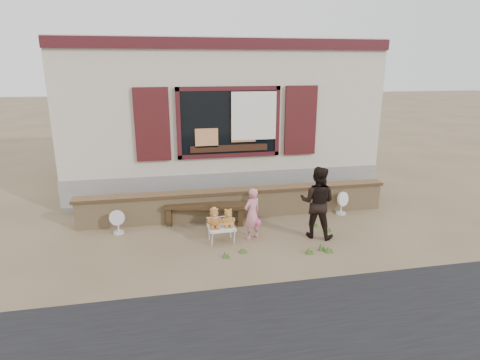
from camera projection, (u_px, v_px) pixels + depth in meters
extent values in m
plane|color=brown|center=(246.00, 234.00, 8.33)|extent=(80.00, 80.00, 0.00)
cube|color=#BDB199|center=(214.00, 99.00, 11.90)|extent=(8.00, 5.00, 3.20)
cube|color=gray|center=(215.00, 164.00, 12.46)|extent=(8.04, 5.04, 0.80)
cube|color=black|center=(229.00, 122.00, 9.61)|extent=(2.30, 0.04, 1.50)
cube|color=#401217|center=(229.00, 88.00, 9.37)|extent=(2.50, 0.08, 0.10)
cube|color=#401217|center=(229.00, 155.00, 9.82)|extent=(2.50, 0.08, 0.10)
cube|color=#401217|center=(178.00, 124.00, 9.37)|extent=(0.10, 0.08, 1.70)
cube|color=#401217|center=(277.00, 121.00, 9.82)|extent=(0.10, 0.08, 1.70)
cube|color=#37110F|center=(152.00, 125.00, 9.25)|extent=(0.80, 0.07, 1.70)
cube|color=#37110F|center=(301.00, 121.00, 9.92)|extent=(0.80, 0.07, 1.70)
cube|color=white|center=(254.00, 116.00, 9.62)|extent=(1.10, 0.02, 1.15)
cube|color=#401217|center=(228.00, 43.00, 9.12)|extent=(8.00, 0.12, 0.25)
cube|color=black|center=(229.00, 148.00, 9.76)|extent=(1.90, 0.06, 0.16)
cube|color=tan|center=(207.00, 138.00, 9.58)|extent=(0.55, 0.06, 0.45)
cube|color=#E08447|center=(243.00, 130.00, 9.71)|extent=(0.60, 0.06, 0.55)
cube|color=tan|center=(237.00, 205.00, 9.19)|extent=(7.00, 0.30, 0.60)
cube|color=brown|center=(237.00, 191.00, 9.10)|extent=(7.10, 0.36, 0.07)
cube|color=#312111|center=(205.00, 206.00, 8.75)|extent=(1.83, 0.73, 0.07)
cube|color=#312111|center=(170.00, 216.00, 8.82)|extent=(0.18, 0.35, 0.38)
cube|color=#312111|center=(241.00, 216.00, 8.81)|extent=(0.18, 0.35, 0.38)
cube|color=silver|center=(221.00, 227.00, 7.91)|extent=(0.53, 0.48, 0.04)
cylinder|color=silver|center=(212.00, 240.00, 7.72)|extent=(0.02, 0.02, 0.28)
cylinder|color=silver|center=(234.00, 238.00, 7.81)|extent=(0.02, 0.02, 0.28)
cylinder|color=silver|center=(209.00, 232.00, 8.09)|extent=(0.02, 0.02, 0.28)
cylinder|color=silver|center=(230.00, 230.00, 8.18)|extent=(0.02, 0.02, 0.28)
imported|color=pink|center=(252.00, 214.00, 7.97)|extent=(0.46, 0.41, 1.06)
imported|color=black|center=(317.00, 202.00, 8.03)|extent=(0.90, 0.85, 1.47)
cylinder|color=silver|center=(119.00, 232.00, 8.36)|extent=(0.22, 0.22, 0.04)
cylinder|color=silver|center=(118.00, 226.00, 8.32)|extent=(0.04, 0.04, 0.28)
cylinder|color=silver|center=(117.00, 217.00, 8.27)|extent=(0.33, 0.17, 0.32)
cylinder|color=silver|center=(341.00, 213.00, 9.45)|extent=(0.23, 0.23, 0.04)
cylinder|color=silver|center=(341.00, 207.00, 9.40)|extent=(0.04, 0.04, 0.29)
cylinder|color=silver|center=(342.00, 199.00, 9.35)|extent=(0.35, 0.24, 0.34)
cone|color=#3D5622|center=(328.00, 249.00, 7.51)|extent=(0.16, 0.16, 0.12)
cone|color=#3D5622|center=(321.00, 247.00, 7.58)|extent=(0.10, 0.10, 0.15)
cone|color=#3D5622|center=(225.00, 254.00, 7.29)|extent=(0.11, 0.11, 0.13)
cone|color=#3D5622|center=(314.00, 224.00, 8.70)|extent=(0.17, 0.17, 0.11)
cone|color=#3D5622|center=(327.00, 229.00, 8.46)|extent=(0.16, 0.16, 0.11)
cone|color=#3D5622|center=(309.00, 250.00, 7.46)|extent=(0.14, 0.14, 0.12)
cone|color=#3D5622|center=(242.00, 250.00, 7.50)|extent=(0.16, 0.16, 0.10)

